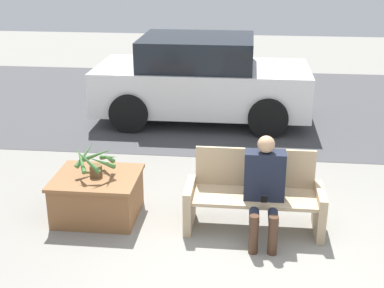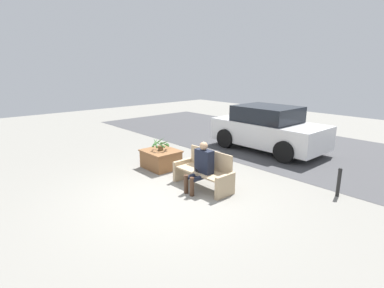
% 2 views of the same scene
% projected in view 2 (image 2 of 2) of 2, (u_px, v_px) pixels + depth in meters
% --- Properties ---
extents(ground_plane, '(30.00, 30.00, 0.00)m').
position_uv_depth(ground_plane, '(171.00, 197.00, 6.71)').
color(ground_plane, gray).
extents(road_surface, '(20.00, 6.00, 0.01)m').
position_uv_depth(road_surface, '(306.00, 149.00, 10.59)').
color(road_surface, '#424244').
rests_on(road_surface, ground_plane).
extents(bench, '(1.56, 0.58, 0.89)m').
position_uv_depth(bench, '(204.00, 171.00, 7.19)').
color(bench, tan).
rests_on(bench, ground_plane).
extents(person_seated, '(0.45, 0.63, 1.16)m').
position_uv_depth(person_seated, '(201.00, 165.00, 6.93)').
color(person_seated, black).
rests_on(person_seated, ground_plane).
extents(planter_box, '(0.99, 0.88, 0.52)m').
position_uv_depth(planter_box, '(161.00, 158.00, 8.60)').
color(planter_box, brown).
rests_on(planter_box, ground_plane).
extents(potted_plant, '(0.54, 0.54, 0.38)m').
position_uv_depth(potted_plant, '(161.00, 144.00, 8.49)').
color(potted_plant, brown).
rests_on(potted_plant, planter_box).
extents(parked_car, '(3.85, 1.98, 1.53)m').
position_uv_depth(parked_car, '(268.00, 129.00, 10.40)').
color(parked_car, silver).
rests_on(parked_car, ground_plane).
extents(bollard_post, '(0.09, 0.09, 0.67)m').
position_uv_depth(bollard_post, '(339.00, 182.00, 6.66)').
color(bollard_post, black).
rests_on(bollard_post, ground_plane).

